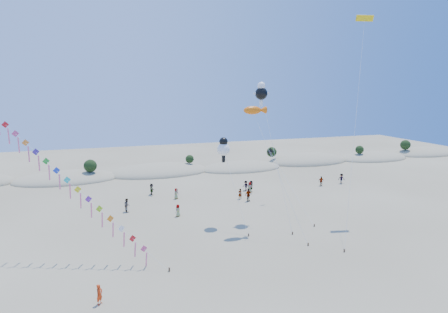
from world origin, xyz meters
TOP-DOWN VIEW (x-y plane):
  - ground at (0.00, 0.00)m, footprint 160.00×160.00m
  - dune_ridge at (1.06, 45.14)m, footprint 145.30×11.49m
  - kite_train at (-18.21, 15.77)m, footprint 25.70×17.82m
  - fish_kite at (6.45, 14.47)m, footprint 4.45×7.62m
  - cartoon_kite_low at (3.50, 16.67)m, footprint 1.96×5.93m
  - cartoon_kite_high at (8.74, 18.05)m, footprint 2.00×8.37m
  - parafoil_kite at (20.61, 15.19)m, footprint 9.91×11.00m
  - dark_kite at (12.44, 20.04)m, footprint 1.21×11.08m
  - flyer_foreground at (-10.57, 3.01)m, footprint 0.64×0.68m
  - beachgoers at (8.11, 26.84)m, footprint 36.08×11.82m

SIDE VIEW (x-z plane):
  - ground at x=0.00m, z-range 0.00..0.00m
  - dune_ridge at x=1.06m, z-range -2.67..2.90m
  - flyer_foreground at x=-10.57m, z-range 0.00..1.56m
  - beachgoers at x=8.11m, z-range -0.09..1.77m
  - dark_kite at x=12.44m, z-range 1.55..9.13m
  - cartoon_kite_low at x=3.50m, z-range 3.86..14.03m
  - kite_train at x=-18.21m, z-range 0.35..23.99m
  - fish_kite at x=6.45m, z-range 6.39..20.17m
  - cartoon_kite_high at x=8.74m, z-range 6.99..23.45m
  - parafoil_kite at x=20.61m, z-range 11.11..35.41m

